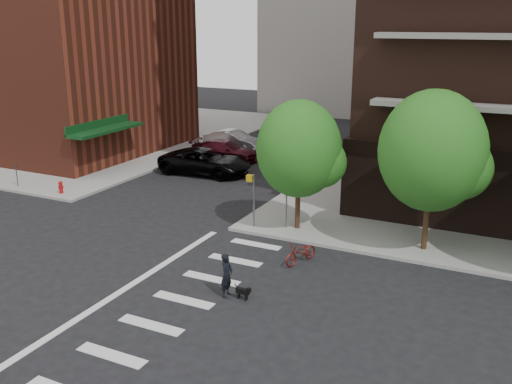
{
  "coord_description": "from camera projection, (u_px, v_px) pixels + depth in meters",
  "views": [
    {
      "loc": [
        13.63,
        -15.69,
        9.78
      ],
      "look_at": [
        3.0,
        6.0,
        2.5
      ],
      "focal_mm": 40.0,
      "sensor_mm": 36.0,
      "label": 1
    }
  ],
  "objects": [
    {
      "name": "fire_hydrant",
      "position": [
        61.0,
        187.0,
        33.02
      ],
      "size": [
        0.24,
        0.24,
        0.73
      ],
      "color": "#A50C0C",
      "rests_on": "sidewalk_nw"
    },
    {
      "name": "pedestrian_signal",
      "position": [
        261.0,
        193.0,
        27.35
      ],
      "size": [
        2.18,
        0.67,
        2.6
      ],
      "color": "slate",
      "rests_on": "sidewalk_ne"
    },
    {
      "name": "ground",
      "position": [
        118.0,
        284.0,
        22.05
      ],
      "size": [
        120.0,
        120.0,
        0.0
      ],
      "primitive_type": "plane",
      "color": "black",
      "rests_on": "ground"
    },
    {
      "name": "midrise_nw",
      "position": [
        33.0,
        16.0,
        43.86
      ],
      "size": [
        21.4,
        15.5,
        20.0
      ],
      "color": "maroon",
      "rests_on": "sidewalk_nw"
    },
    {
      "name": "crosswalk",
      "position": [
        166.0,
        296.0,
        21.12
      ],
      "size": [
        3.85,
        13.0,
        0.01
      ],
      "color": "silver",
      "rests_on": "ground"
    },
    {
      "name": "parking_meter",
      "position": [
        16.0,
        173.0,
        34.38
      ],
      "size": [
        0.1,
        0.08,
        1.32
      ],
      "color": "black",
      "rests_on": "sidewalk_nw"
    },
    {
      "name": "scooter",
      "position": [
        301.0,
        252.0,
        23.84
      ],
      "size": [
        1.2,
        1.91,
        0.95
      ],
      "primitive_type": "imported",
      "rotation": [
        0.0,
        0.0,
        -0.34
      ],
      "color": "maroon",
      "rests_on": "ground"
    },
    {
      "name": "tree_a",
      "position": [
        299.0,
        149.0,
        26.5
      ],
      "size": [
        4.0,
        4.0,
        5.9
      ],
      "color": "#301E11",
      "rests_on": "sidewalk_ne"
    },
    {
      "name": "parked_car_black",
      "position": [
        205.0,
        162.0,
        37.61
      ],
      "size": [
        3.14,
        6.24,
        1.69
      ],
      "primitive_type": "imported",
      "rotation": [
        0.0,
        0.0,
        1.63
      ],
      "color": "black",
      "rests_on": "ground"
    },
    {
      "name": "parked_car_silver",
      "position": [
        234.0,
        141.0,
        44.43
      ],
      "size": [
        2.1,
        4.94,
        1.58
      ],
      "primitive_type": "imported",
      "rotation": [
        0.0,
        0.0,
        1.48
      ],
      "color": "silver",
      "rests_on": "ground"
    },
    {
      "name": "dog",
      "position": [
        243.0,
        291.0,
        20.74
      ],
      "size": [
        0.61,
        0.22,
        0.51
      ],
      "rotation": [
        0.0,
        0.0,
        -0.1
      ],
      "color": "black",
      "rests_on": "ground"
    },
    {
      "name": "dog_walker",
      "position": [
        227.0,
        275.0,
        20.86
      ],
      "size": [
        0.63,
        0.44,
        1.68
      ],
      "primitive_type": "imported",
      "rotation": [
        0.0,
        0.0,
        1.63
      ],
      "color": "black",
      "rests_on": "ground"
    },
    {
      "name": "sidewalk_nw",
      "position": [
        72.0,
        130.0,
        52.55
      ],
      "size": [
        31.0,
        33.0,
        0.15
      ],
      "primitive_type": "cube",
      "color": "gray",
      "rests_on": "ground"
    },
    {
      "name": "tree_b",
      "position": [
        432.0,
        151.0,
        23.83
      ],
      "size": [
        4.5,
        4.5,
        6.65
      ],
      "color": "#301E11",
      "rests_on": "sidewalk_ne"
    },
    {
      "name": "parked_car_maroon",
      "position": [
        225.0,
        151.0,
        41.36
      ],
      "size": [
        2.55,
        5.21,
        1.46
      ],
      "primitive_type": "imported",
      "rotation": [
        0.0,
        0.0,
        1.67
      ],
      "color": "#410E17",
      "rests_on": "ground"
    }
  ]
}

